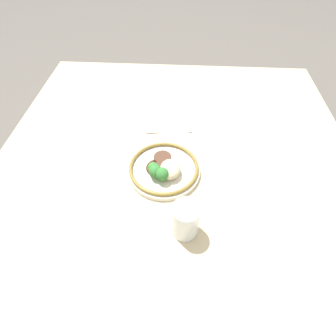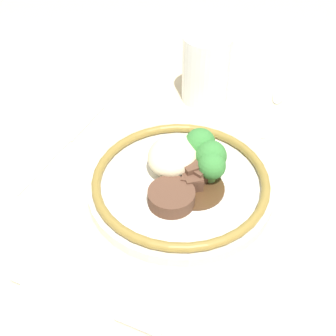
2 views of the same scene
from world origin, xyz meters
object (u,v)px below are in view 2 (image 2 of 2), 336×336
Objects in this scene: spoon at (276,102)px; fork at (69,297)px; knife at (66,143)px; plate at (183,178)px; juice_glass at (206,71)px.

fork is at bearing 163.30° from spoon.
spoon reaches higher than knife.
knife is at bearing 91.04° from plate.
juice_glass reaches higher than spoon.
juice_glass is 0.77× the size of spoon.
spoon is (0.05, -0.11, -0.05)m from juice_glass.
plate is at bearing -160.44° from juice_glass.
juice_glass is 0.25m from knife.
fork is at bearing 173.21° from plate.
plate is 0.26m from spoon.
juice_glass reaches higher than knife.
spoon is (0.25, -0.04, -0.02)m from plate.
juice_glass reaches higher than plate.
fork is at bearing -173.23° from juice_glass.
fork is 1.25× the size of spoon.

